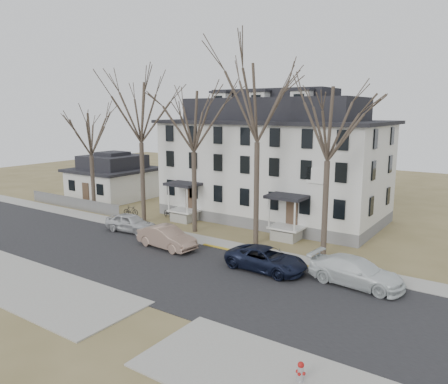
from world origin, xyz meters
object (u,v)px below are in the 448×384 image
Objects in this scene: car_tan at (167,238)px; small_house at (114,179)px; bicycle_left at (168,213)px; car_white at (356,272)px; tree_bungalow at (90,131)px; tree_mid_left at (193,117)px; boarding_house at (273,162)px; car_silver at (131,223)px; tree_center at (258,97)px; fire_hydrant at (301,372)px; bicycle_right at (131,211)px; tree_far_left at (140,108)px; tree_mid_right at (329,119)px; car_navy at (266,260)px.

small_house is at bearing 64.02° from car_tan.
bicycle_left is at bearing -18.31° from small_house.
car_white is (32.05, -10.04, -1.44)m from small_house.
tree_mid_left is at bearing 0.00° from tree_bungalow.
boarding_house is 18.17m from tree_bungalow.
boarding_house is 1.93× the size of tree_bungalow.
boarding_house is at bearing -37.65° from car_silver.
tree_center reaches higher than car_silver.
fire_hydrant is (33.33, -20.48, -1.81)m from small_house.
boarding_house is 3.73× the size of car_white.
bicycle_left is at bearing -89.34° from bicycle_right.
car_tan is 0.88× the size of car_white.
boarding_house is at bearing 42.18° from tree_far_left.
car_tan is at bearing -97.99° from boarding_house.
car_silver is 0.82× the size of car_white.
tree_bungalow is 1.93× the size of car_white.
tree_far_left reaches higher than small_house.
tree_mid_right reaches higher than bicycle_right.
fire_hydrant is (29.33, -14.28, -7.68)m from tree_bungalow.
tree_mid_right is at bearing 0.00° from tree_mid_left.
car_tan is (-10.33, -4.85, -8.79)m from tree_mid_right.
tree_center reaches higher than car_white.
boarding_house is at bearing -28.73° from bicycle_left.
tree_bungalow is at bearing 180.00° from tree_mid_right.
bicycle_left is at bearing 67.10° from car_navy.
car_tan is at bearing -134.86° from tree_center.
tree_bungalow is (-19.00, 0.00, -2.97)m from tree_center.
tree_far_left is 18.87m from car_navy.
tree_center is 14.95m from car_silver.
tree_center is 15.40m from bicycle_left.
boarding_house is 12.51m from tree_mid_right.
car_white is at bearing -7.81° from tree_bungalow.
boarding_house is 13.12m from tree_far_left.
boarding_house is 4.56× the size of car_silver.
fire_hydrant is (6.79, -9.55, -0.31)m from car_navy.
boarding_house is 1.63× the size of tree_mid_right.
tree_bungalow is (-24.50, 0.00, -1.48)m from tree_mid_right.
tree_mid_left is at bearing -89.53° from bicycle_left.
car_silver is at bearing -20.54° from tree_bungalow.
bicycle_right is 1.81× the size of fire_hydrant.
car_tan is 0.92× the size of car_navy.
tree_mid_left is at bearing 18.92° from car_tan.
tree_far_left is at bearing -137.82° from boarding_house.
car_white reaches higher than car_navy.
tree_far_left reaches higher than car_white.
tree_center reaches higher than car_navy.
bicycle_left is at bearing 15.38° from tree_bungalow.
car_tan is at bearing -31.29° from small_house.
car_silver is at bearing -122.71° from boarding_house.
car_navy is 5.57m from car_white.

